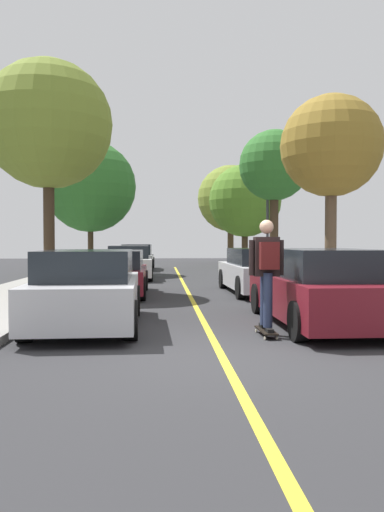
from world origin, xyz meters
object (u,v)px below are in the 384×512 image
Objects in this scene: parked_car_left_nearest at (88,289)px; street_tree_right_farthest at (231,199)px; skateboarder at (267,267)px; parked_car_left_farthest at (137,257)px; street_tree_left_nearest at (48,125)px; parked_car_right_nearest at (321,288)px; streetlamp at (268,204)px; street_tree_right_far at (245,201)px; skateboard at (266,331)px; street_tree_right_near at (274,166)px; street_tree_right_nearest at (331,147)px; parked_car_left_near at (115,273)px; street_tree_left_near at (90,187)px; parked_car_left_far at (129,263)px; fire_hydrant at (49,284)px; parked_car_right_near at (260,271)px.

street_tree_right_farthest is (6.32, 27.15, 3.96)m from parked_car_left_nearest.
parked_car_left_farthest is at bearing 98.73° from skateboarder.
street_tree_left_nearest is at bearing 108.19° from parked_car_left_nearest.
streetlamp reaches higher than parked_car_right_nearest.
street_tree_right_far is at bearing -90.00° from street_tree_right_farthest.
streetlamp reaches higher than parked_car_left_farthest.
street_tree_right_farthest reaches higher than skateboard.
street_tree_left_nearest is 1.07× the size of street_tree_right_near.
street_tree_left_nearest is 8.41m from street_tree_right_nearest.
street_tree_right_nearest is (6.32, -0.09, 3.68)m from parked_car_left_near.
street_tree_left_near is (-2.03, -3.72, 3.46)m from parked_car_left_farthest.
street_tree_right_near reaches higher than parked_car_left_far.
parked_car_left_far is 7.67m from street_tree_right_near.
parked_car_left_near is at bearing -17.77° from street_tree_left_nearest.
parked_car_left_nearest reaches higher than fire_hydrant.
street_tree_right_nearest is 7.58m from street_tree_right_near.
street_tree_right_far is at bearing 67.64° from parked_car_left_near.
street_tree_left_near is (-2.03, 9.58, 3.50)m from parked_car_left_near.
street_tree_right_nearest reaches higher than parked_car_left_far.
parked_car_left_near is 10.39m from street_tree_left_near.
parked_car_left_nearest is at bearing 161.20° from skateboard.
parked_car_left_far is at bearing 90.01° from parked_car_left_nearest.
streetlamp is (8.07, 6.91, -1.81)m from street_tree_left_nearest.
fire_hydrant is (-7.82, -9.33, -4.39)m from street_tree_right_near.
street_tree_left_nearest reaches higher than street_tree_right_far.
street_tree_left_nearest is 9.66m from skateboarder.
parked_car_left_nearest is at bearing -115.93° from street_tree_right_near.
skateboarder is (-3.26, -28.23, -3.51)m from street_tree_right_farthest.
street_tree_right_near is (2.03, 13.02, 4.17)m from parked_car_right_nearest.
skateboarder is (5.08, -7.24, -3.89)m from street_tree_left_nearest.
street_tree_right_near is 7.94m from street_tree_right_far.
parked_car_left_far is 17.06m from street_tree_right_farthest.
skateboard is at bearing -100.23° from parked_car_right_near.
street_tree_left_near is at bearing -124.68° from street_tree_right_farthest.
street_tree_left_near is (-2.02, 3.28, 3.46)m from parked_car_left_far.
parked_car_left_far is 9.69m from street_tree_right_nearest.
street_tree_right_far is (-0.00, 15.45, -0.36)m from street_tree_right_nearest.
parked_car_left_farthest is at bearing 102.84° from parked_car_right_nearest.
parked_car_left_nearest is 0.72× the size of street_tree_right_nearest.
street_tree_right_far is (2.02, 15.05, 3.31)m from parked_car_right_near.
street_tree_left_nearest is 1.19× the size of street_tree_right_nearest.
street_tree_left_nearest is 5.21m from fire_hydrant.
street_tree_left_nearest is at bearing 174.97° from street_tree_right_nearest.
skateboarder is at bearing -81.27° from parked_car_left_farthest.
street_tree_right_farthest is at bearing 67.61° from parked_car_left_far.
parked_car_left_near is 5.01× the size of skateboard.
street_tree_right_near is at bearing -90.00° from street_tree_right_far.
street_tree_right_nearest is at bearing 40.68° from parked_car_left_nearest.
parked_car_right_nearest is 5.86m from parked_car_right_near.
streetlamp is at bearing 92.07° from street_tree_right_nearest.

